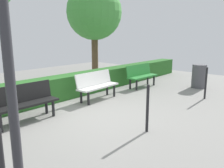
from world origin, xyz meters
The scene contains 9 objects.
ground_plane centered at (0.00, 0.00, 0.00)m, with size 16.71×16.71×0.00m, color gray.
bench_green centered at (-3.59, -0.95, 0.48)m, with size 1.45×0.51×0.86m.
bench_white centered at (-1.21, -0.99, 0.48)m, with size 1.51×0.53×0.86m.
bench_black centered at (1.21, -0.95, 0.48)m, with size 1.58×0.45×0.86m.
hedge_row centered at (-1.07, -1.89, 0.36)m, with size 12.71×0.62×0.72m, color #2D6B28.
tree_near centered at (-3.84, -3.72, 2.95)m, with size 2.49×2.49×4.22m.
railing_post_near centered at (-3.52, 1.52, 0.50)m, with size 0.06×0.06×1.00m, color black.
railing_post_mid centered at (-0.17, 1.52, 0.50)m, with size 0.06×0.06×1.00m, color black.
trash_bin centered at (-4.91, 0.78, 0.44)m, with size 0.52×0.52×0.89m, color #4C4C51.
Camera 1 is at (3.65, 3.91, 1.97)m, focal length 36.56 mm.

